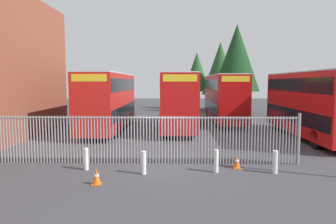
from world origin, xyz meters
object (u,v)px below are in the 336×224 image
object	(u,v)px
double_decker_bus_behind_fence_left	(179,99)
traffic_cone_by_gate	(237,162)
double_decker_bus_behind_fence_right	(109,99)
bollard_center_front	(144,163)
double_decker_bus_near_gate	(311,102)
bollard_near_right	(216,161)
traffic_cone_mid_forecourt	(96,177)
bollard_near_left	(86,159)
bollard_far_right	(275,162)
double_decker_bus_far_back	(224,96)

from	to	relation	value
double_decker_bus_behind_fence_left	traffic_cone_by_gate	distance (m)	11.79
double_decker_bus_behind_fence_right	bollard_center_front	world-z (taller)	double_decker_bus_behind_fence_right
traffic_cone_by_gate	double_decker_bus_near_gate	bearing A→B (deg)	49.27
double_decker_bus_behind_fence_right	double_decker_bus_behind_fence_left	bearing A→B (deg)	9.77
double_decker_bus_behind_fence_right	bollard_near_right	bearing A→B (deg)	-58.28
double_decker_bus_near_gate	traffic_cone_by_gate	size ratio (longest dim) A/B	18.32
traffic_cone_mid_forecourt	double_decker_bus_behind_fence_right	bearing A→B (deg)	100.04
bollard_near_left	bollard_center_front	size ratio (longest dim) A/B	1.00
bollard_center_front	bollard_near_right	world-z (taller)	same
bollard_center_front	bollard_near_left	bearing A→B (deg)	167.33
double_decker_bus_behind_fence_left	bollard_near_right	world-z (taller)	double_decker_bus_behind_fence_left
bollard_far_right	traffic_cone_by_gate	size ratio (longest dim) A/B	1.61
double_decker_bus_near_gate	bollard_center_front	distance (m)	13.39
double_decker_bus_behind_fence_left	bollard_center_front	xyz separation A→B (m)	(-1.58, -12.30, -1.95)
bollard_near_left	traffic_cone_mid_forecourt	bearing A→B (deg)	-63.59
double_decker_bus_behind_fence_right	double_decker_bus_far_back	bearing A→B (deg)	28.38
double_decker_bus_behind_fence_right	bollard_center_front	xyz separation A→B (m)	(3.84, -11.37, -1.95)
bollard_center_front	bollard_far_right	size ratio (longest dim) A/B	1.00
bollard_center_front	bollard_far_right	world-z (taller)	same
double_decker_bus_far_back	traffic_cone_by_gate	world-z (taller)	double_decker_bus_far_back
double_decker_bus_behind_fence_left	bollard_far_right	distance (m)	12.80
double_decker_bus_near_gate	double_decker_bus_far_back	world-z (taller)	same
bollard_near_left	bollard_center_front	world-z (taller)	same
double_decker_bus_far_back	bollard_near_right	xyz separation A→B (m)	(-2.89, -16.27, -1.95)
double_decker_bus_near_gate	bollard_far_right	size ratio (longest dim) A/B	11.38
double_decker_bus_behind_fence_right	bollard_far_right	size ratio (longest dim) A/B	11.38
bollard_near_left	bollard_near_right	world-z (taller)	same
bollard_near_left	bollard_center_front	xyz separation A→B (m)	(2.52, -0.57, 0.00)
double_decker_bus_near_gate	bollard_center_front	xyz separation A→B (m)	(-10.31, -8.32, -1.95)
bollard_far_right	bollard_near_left	bearing A→B (deg)	177.59
bollard_center_front	double_decker_bus_near_gate	bearing A→B (deg)	38.91
bollard_near_right	traffic_cone_mid_forecourt	bearing A→B (deg)	-160.43
double_decker_bus_near_gate	double_decker_bus_behind_fence_right	xyz separation A→B (m)	(-14.15, 3.05, 0.00)
double_decker_bus_far_back	double_decker_bus_behind_fence_left	bearing A→B (deg)	-134.83
bollard_near_right	double_decker_bus_far_back	bearing A→B (deg)	79.94
traffic_cone_mid_forecourt	traffic_cone_by_gate	bearing A→B (deg)	21.91
bollard_near_right	traffic_cone_by_gate	size ratio (longest dim) A/B	1.61
double_decker_bus_near_gate	double_decker_bus_behind_fence_right	size ratio (longest dim) A/B	1.00
bollard_near_left	bollard_center_front	bearing A→B (deg)	-12.67
double_decker_bus_behind_fence_right	bollard_near_left	world-z (taller)	double_decker_bus_behind_fence_right
traffic_cone_mid_forecourt	bollard_center_front	bearing A→B (deg)	38.89
bollard_far_right	double_decker_bus_behind_fence_left	bearing A→B (deg)	107.45
double_decker_bus_near_gate	bollard_near_right	xyz separation A→B (m)	(-7.33, -7.98, -1.95)
bollard_near_left	double_decker_bus_far_back	bearing A→B (deg)	62.41
bollard_near_left	traffic_cone_by_gate	world-z (taller)	bollard_near_left
bollard_near_left	bollard_far_right	distance (m)	7.90
bollard_near_right	traffic_cone_mid_forecourt	distance (m)	4.86
bollard_far_right	traffic_cone_mid_forecourt	bearing A→B (deg)	-167.69
traffic_cone_by_gate	traffic_cone_mid_forecourt	xyz separation A→B (m)	(-5.56, -2.24, 0.00)
double_decker_bus_near_gate	traffic_cone_mid_forecourt	xyz separation A→B (m)	(-11.91, -9.61, -2.13)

